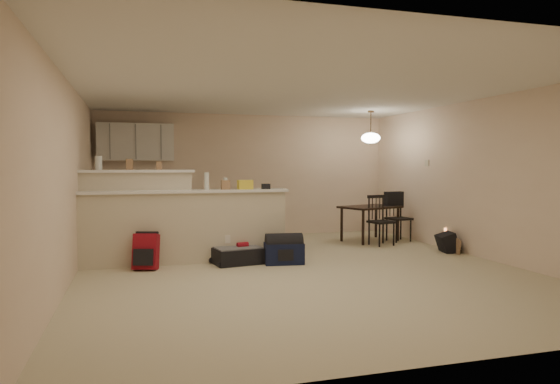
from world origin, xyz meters
name	(u,v)px	position (x,y,z in m)	size (l,w,h in m)	color
room	(301,180)	(0.00, 0.00, 1.25)	(7.00, 7.02, 2.50)	beige
breakfast_bar	(168,222)	(-1.76, 0.98, 0.61)	(3.08, 0.58, 1.39)	beige
upper_cabinets	(136,142)	(-2.20, 3.32, 1.90)	(1.40, 0.34, 0.70)	white
kitchen_counter	(148,218)	(-2.00, 3.19, 0.45)	(1.80, 0.60, 0.90)	white
thermostat	(427,163)	(2.98, 1.55, 1.50)	(0.02, 0.12, 0.12)	beige
jar	(99,163)	(-2.73, 1.12, 1.49)	(0.10, 0.10, 0.20)	silver
cereal_box	(129,164)	(-2.30, 1.12, 1.47)	(0.10, 0.07, 0.16)	#9B7350
small_box	(159,166)	(-1.87, 1.12, 1.45)	(0.08, 0.06, 0.12)	#9B7350
bottle_a	(207,181)	(-1.19, 0.90, 1.22)	(0.07, 0.07, 0.26)	silver
bottle_b	(225,184)	(-0.90, 0.90, 1.18)	(0.06, 0.06, 0.18)	silver
bag_lump	(245,185)	(-0.60, 0.90, 1.16)	(0.22, 0.18, 0.14)	#9B7350
pouch	(266,186)	(-0.27, 0.90, 1.13)	(0.12, 0.10, 0.08)	#9B7350
extra_item_x	(226,185)	(-0.90, 0.90, 1.16)	(0.13, 0.10, 0.14)	#9B7350
dining_table	(370,210)	(2.11, 2.11, 0.59)	(1.26, 1.04, 0.68)	black
pendant_lamp	(371,137)	(2.11, 2.11, 1.99)	(0.36, 0.36, 0.62)	brown
dining_chair_near	(381,220)	(2.08, 1.58, 0.46)	(0.40, 0.38, 0.91)	black
dining_chair_far	(399,217)	(2.63, 1.94, 0.46)	(0.41, 0.39, 0.93)	black
suitcase	(238,256)	(-0.77, 0.61, 0.12)	(0.69, 0.45, 0.23)	black
red_backpack	(146,252)	(-2.09, 0.57, 0.25)	(0.33, 0.21, 0.50)	maroon
navy_duffel	(284,253)	(-0.12, 0.42, 0.16)	(0.57, 0.31, 0.31)	#101632
black_daypack	(447,243)	(2.80, 0.61, 0.16)	(0.36, 0.25, 0.31)	black
cardboard_sheet	(455,245)	(2.85, 0.47, 0.14)	(0.36, 0.02, 0.28)	#9B7350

